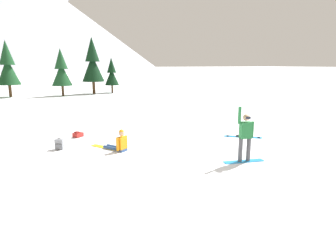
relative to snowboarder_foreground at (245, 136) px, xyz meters
The scene contains 10 objects.
ground_plane 3.04m from the snowboarder_foreground, 151.50° to the left, with size 800.00×800.00×0.00m, color white.
snowboarder_foreground is the anchor object (origin of this frame).
snowboarder_midground 5.04m from the snowboarder_foreground, 137.30° to the left, with size 1.26×1.70×0.91m.
loose_snowboard_near_right 3.87m from the snowboarder_foreground, 49.86° to the left, with size 1.58×1.35×0.09m.
backpack_grey 7.48m from the snowboarder_foreground, 141.54° to the left, with size 0.38×0.36×0.47m.
backpack_red 8.10m from the snowboarder_foreground, 126.39° to the left, with size 0.55×0.52×0.28m.
pine_tree_tall 27.86m from the snowboarder_foreground, 88.63° to the left, with size 2.60×2.60×6.69m.
pine_tree_twin 27.13m from the snowboarder_foreground, 96.36° to the left, with size 2.20×2.20×5.24m.
pine_tree_slender 29.45m from the snowboarder_foreground, 106.36° to the left, with size 2.37×2.37×6.02m.
pine_tree_young 28.26m from the snowboarder_foreground, 83.87° to the left, with size 1.74×1.74×4.33m.
Camera 1 is at (-4.42, -9.20, 3.47)m, focal length 31.13 mm.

